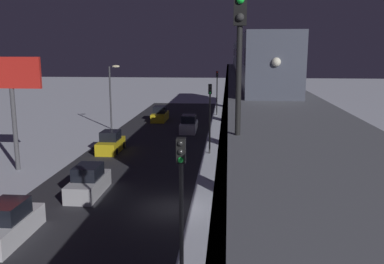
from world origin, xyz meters
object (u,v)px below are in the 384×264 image
at_px(sedan_yellow, 111,143).
at_px(sedan_yellow_2, 160,115).
at_px(subway_train, 249,56).
at_px(traffic_light_mid, 210,108).
at_px(rail_signal, 240,39).
at_px(traffic_light_near, 181,198).
at_px(sedan_silver, 88,183).
at_px(sedan_white, 8,224).
at_px(commercial_billboard, 11,84).
at_px(sedan_silver_2, 189,125).
at_px(traffic_light_far, 217,86).

height_order(sedan_yellow, sedan_yellow_2, same).
distance_m(subway_train, traffic_light_mid, 12.12).
height_order(rail_signal, traffic_light_mid, rail_signal).
bearing_deg(traffic_light_near, sedan_silver, -57.14).
relative_size(subway_train, sedan_white, 12.02).
height_order(traffic_light_mid, commercial_billboard, commercial_billboard).
distance_m(subway_train, commercial_billboard, 25.60).
xyz_separation_m(rail_signal, sedan_silver, (9.41, -13.78, -8.91)).
distance_m(sedan_silver_2, traffic_light_mid, 11.22).
height_order(sedan_white, traffic_light_far, traffic_light_far).
xyz_separation_m(sedan_yellow, sedan_silver_2, (-6.40, -10.33, 0.01)).
bearing_deg(sedan_yellow_2, commercial_billboard, 72.67).
bearing_deg(sedan_yellow_2, sedan_white, 87.16).
bearing_deg(sedan_silver, subway_train, -117.03).
relative_size(sedan_yellow, sedan_silver_2, 0.93).
xyz_separation_m(sedan_yellow, sedan_silver, (-1.80, 11.74, 0.01)).
bearing_deg(traffic_light_far, sedan_yellow, 68.36).
bearing_deg(traffic_light_far, sedan_yellow_2, 37.58).
bearing_deg(traffic_light_mid, sedan_white, 63.58).
bearing_deg(sedan_silver_2, traffic_light_far, 77.52).
height_order(traffic_light_near, commercial_billboard, commercial_billboard).
relative_size(subway_train, sedan_yellow, 13.30).
bearing_deg(rail_signal, traffic_light_mid, -85.73).
distance_m(traffic_light_near, commercial_billboard, 22.72).
bearing_deg(traffic_light_far, sedan_silver_2, 77.52).
bearing_deg(sedan_yellow_2, traffic_light_far, -142.42).
xyz_separation_m(sedan_yellow, traffic_light_near, (-9.30, 23.35, 3.41)).
height_order(subway_train, sedan_silver, subway_train).
height_order(sedan_yellow, sedan_silver, same).
bearing_deg(traffic_light_mid, sedan_silver, 57.52).
height_order(sedan_silver_2, traffic_light_near, traffic_light_near).
relative_size(subway_train, traffic_light_near, 8.67).
relative_size(rail_signal, sedan_yellow, 0.96).
bearing_deg(subway_train, sedan_silver, 62.97).
bearing_deg(sedan_silver_2, sedan_yellow, -121.78).
bearing_deg(subway_train, sedan_silver_2, 2.05).
bearing_deg(rail_signal, traffic_light_far, -87.77).
distance_m(rail_signal, traffic_light_mid, 26.22).
height_order(sedan_yellow_2, traffic_light_near, traffic_light_near).
distance_m(traffic_light_mid, traffic_light_far, 23.39).
bearing_deg(traffic_light_far, traffic_light_mid, 90.00).
bearing_deg(sedan_silver_2, traffic_light_mid, -74.26).
bearing_deg(traffic_light_far, subway_train, 106.80).
distance_m(rail_signal, sedan_yellow_2, 45.09).
relative_size(sedan_yellow, sedan_yellow_2, 0.90).
bearing_deg(sedan_yellow, subway_train, -141.27).
bearing_deg(subway_train, rail_signal, 86.87).
bearing_deg(traffic_light_near, sedan_yellow, -68.29).
bearing_deg(sedan_yellow, rail_signal, 113.71).
xyz_separation_m(sedan_white, traffic_light_near, (-9.30, 4.68, 3.40)).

